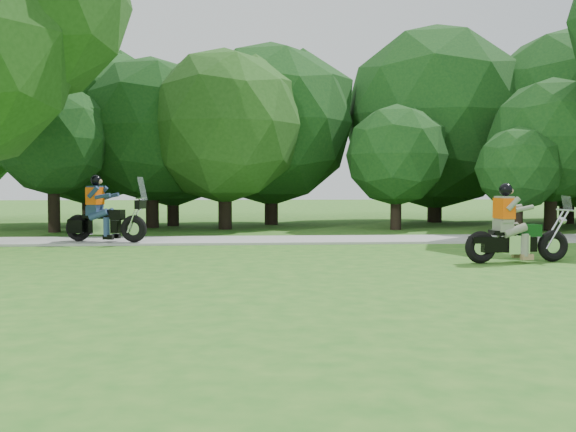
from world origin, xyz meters
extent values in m
plane|color=#26631C|center=(0.00, 0.00, 0.00)|extent=(100.00, 100.00, 0.00)
cube|color=gray|center=(0.00, 8.00, 0.03)|extent=(60.00, 2.20, 0.06)
cylinder|color=black|center=(6.83, 11.25, 0.82)|extent=(0.41, 0.41, 1.64)
sphere|color=#103713|center=(6.83, 11.25, 2.99)|extent=(4.18, 4.18, 4.18)
cylinder|color=black|center=(-4.02, 12.53, 0.90)|extent=(0.46, 0.46, 1.80)
sphere|color=#1F4914|center=(-4.02, 12.53, 3.52)|extent=(5.29, 5.29, 5.29)
cylinder|color=black|center=(-6.62, 13.49, 0.90)|extent=(0.46, 0.46, 1.80)
sphere|color=#103713|center=(-6.62, 13.49, 3.46)|extent=(5.12, 5.12, 5.12)
cylinder|color=black|center=(-6.00, 14.40, 0.75)|extent=(0.43, 0.43, 1.51)
sphere|color=#103713|center=(-6.00, 14.40, 3.02)|extent=(4.67, 4.67, 4.67)
cylinder|color=black|center=(-9.18, 14.93, 0.90)|extent=(0.50, 0.50, 1.80)
sphere|color=#103713|center=(-9.18, 14.93, 3.74)|extent=(5.97, 5.97, 5.97)
cylinder|color=black|center=(9.21, 14.77, 0.90)|extent=(0.55, 0.55, 1.80)
sphere|color=#103713|center=(9.21, 14.77, 4.07)|extent=(7.00, 7.00, 7.00)
cylinder|color=black|center=(5.19, 10.09, 0.59)|extent=(0.33, 0.33, 1.18)
sphere|color=#103713|center=(5.19, 10.09, 2.04)|extent=(2.65, 2.65, 2.65)
cylinder|color=black|center=(1.77, 11.95, 0.71)|extent=(0.37, 0.37, 1.41)
sphere|color=#103713|center=(1.77, 11.95, 2.53)|extent=(3.44, 3.44, 3.44)
cylinder|color=black|center=(-2.35, 14.90, 0.90)|extent=(0.51, 0.51, 1.80)
sphere|color=#103713|center=(-2.35, 14.90, 3.81)|extent=(6.17, 6.17, 6.17)
cylinder|color=black|center=(4.29, 15.89, 0.90)|extent=(0.57, 0.57, 1.80)
sphere|color=#103713|center=(4.29, 15.89, 4.20)|extent=(7.38, 7.38, 7.38)
cylinder|color=black|center=(-9.47, 11.56, 0.90)|extent=(0.38, 0.38, 1.80)
sphere|color=#103713|center=(-9.47, 11.56, 2.95)|extent=(3.55, 3.55, 3.55)
torus|color=black|center=(1.31, 2.86, 0.32)|extent=(0.66, 0.26, 0.65)
torus|color=black|center=(2.87, 3.04, 0.32)|extent=(0.66, 0.26, 0.65)
cube|color=black|center=(1.90, 2.93, 0.37)|extent=(1.15, 0.35, 0.30)
cube|color=silver|center=(2.05, 2.95, 0.37)|extent=(0.48, 0.36, 0.37)
cube|color=black|center=(2.30, 2.98, 0.65)|extent=(0.51, 0.33, 0.24)
cube|color=black|center=(1.77, 2.92, 0.61)|extent=(0.51, 0.35, 0.09)
cylinder|color=silver|center=(2.90, 3.04, 0.65)|extent=(0.50, 0.10, 0.77)
cylinder|color=silver|center=(3.12, 3.07, 1.04)|extent=(0.10, 0.59, 0.03)
cube|color=#616955|center=(1.77, 2.92, 0.74)|extent=(0.31, 0.38, 0.22)
cube|color=#616955|center=(1.79, 2.92, 1.07)|extent=(0.28, 0.41, 0.52)
cube|color=#EF5104|center=(1.79, 2.92, 1.09)|extent=(0.31, 0.45, 0.41)
sphere|color=black|center=(1.82, 2.92, 1.46)|extent=(0.26, 0.26, 0.26)
torus|color=black|center=(-7.70, 7.62, 0.41)|extent=(0.74, 0.39, 0.71)
torus|color=black|center=(-6.20, 7.18, 0.41)|extent=(0.74, 0.39, 0.71)
cube|color=black|center=(-7.13, 7.45, 0.46)|extent=(1.15, 0.55, 0.32)
cube|color=silver|center=(-6.98, 7.41, 0.46)|extent=(0.56, 0.47, 0.40)
cube|color=black|center=(-6.74, 7.34, 0.77)|extent=(0.59, 0.44, 0.26)
cube|color=black|center=(-7.25, 7.49, 0.73)|extent=(0.60, 0.46, 0.10)
cylinder|color=silver|center=(-6.16, 7.17, 0.77)|extent=(0.40, 0.15, 0.91)
cylinder|color=silver|center=(-5.99, 7.12, 1.20)|extent=(0.22, 0.63, 0.04)
cube|color=black|center=(-7.71, 7.39, 0.46)|extent=(0.44, 0.23, 0.34)
cube|color=black|center=(-7.59, 7.82, 0.46)|extent=(0.44, 0.23, 0.34)
cube|color=navy|center=(-7.25, 7.49, 0.87)|extent=(0.40, 0.45, 0.24)
cube|color=navy|center=(-7.23, 7.48, 1.23)|extent=(0.37, 0.48, 0.57)
cube|color=#EF5104|center=(-7.23, 7.48, 1.25)|extent=(0.41, 0.53, 0.44)
sphere|color=black|center=(-7.20, 7.47, 1.66)|extent=(0.28, 0.28, 0.28)
camera|label=1|loc=(-3.33, -9.46, 1.60)|focal=40.00mm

